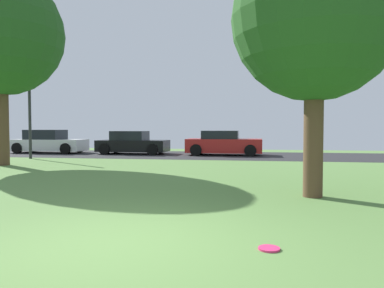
% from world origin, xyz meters
% --- Properties ---
extents(ground_plane, '(44.00, 44.00, 0.00)m').
position_xyz_m(ground_plane, '(0.00, 0.00, 0.00)').
color(ground_plane, '#5B8442').
extents(road_strip, '(44.00, 6.40, 0.01)m').
position_xyz_m(road_strip, '(0.00, 16.00, 0.00)').
color(road_strip, '#28282B').
rests_on(road_strip, ground_plane).
extents(oak_tree_left, '(4.99, 4.99, 7.83)m').
position_xyz_m(oak_tree_left, '(-8.39, 9.00, 5.31)').
color(oak_tree_left, brown).
rests_on(oak_tree_left, ground_plane).
extents(oak_tree_center, '(3.62, 3.62, 5.71)m').
position_xyz_m(oak_tree_center, '(3.01, 3.90, 3.88)').
color(oak_tree_center, brown).
rests_on(oak_tree_center, ground_plane).
extents(frisbee_disc, '(0.27, 0.27, 0.03)m').
position_xyz_m(frisbee_disc, '(1.93, 0.11, 0.01)').
color(frisbee_disc, '#EA2D6B').
rests_on(frisbee_disc, ground_plane).
extents(parked_car_white, '(4.46, 1.95, 1.42)m').
position_xyz_m(parked_car_white, '(-10.76, 16.31, 0.64)').
color(parked_car_white, white).
rests_on(parked_car_white, ground_plane).
extents(parked_car_black, '(4.07, 2.02, 1.35)m').
position_xyz_m(parked_car_black, '(-5.39, 16.35, 0.62)').
color(parked_car_black, black).
rests_on(parked_car_black, ground_plane).
extents(parked_car_red, '(4.19, 2.10, 1.37)m').
position_xyz_m(parked_car_red, '(-0.01, 16.30, 0.64)').
color(parked_car_red, '#B21E1E').
rests_on(parked_car_red, ground_plane).
extents(street_lamp_post, '(0.14, 0.14, 4.50)m').
position_xyz_m(street_lamp_post, '(-9.26, 12.20, 2.25)').
color(street_lamp_post, '#2D2D33').
rests_on(street_lamp_post, ground_plane).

